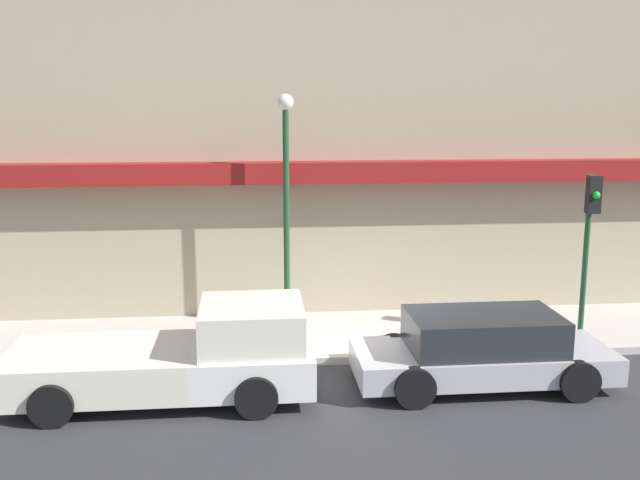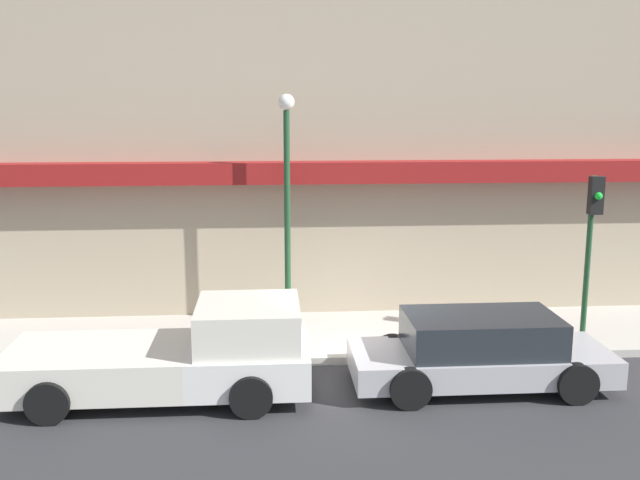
{
  "view_description": "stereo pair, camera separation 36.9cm",
  "coord_description": "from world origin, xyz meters",
  "px_view_note": "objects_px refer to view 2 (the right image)",
  "views": [
    {
      "loc": [
        -2.21,
        -13.7,
        5.3
      ],
      "look_at": [
        -0.73,
        1.29,
        2.37
      ],
      "focal_mm": 40.0,
      "sensor_mm": 36.0,
      "label": 1
    },
    {
      "loc": [
        -1.84,
        -13.73,
        5.3
      ],
      "look_at": [
        -0.73,
        1.29,
        2.37
      ],
      "focal_mm": 40.0,
      "sensor_mm": 36.0,
      "label": 2
    }
  ],
  "objects_px": {
    "fire_hydrant": "(415,327)",
    "traffic_light": "(592,229)",
    "parked_car": "(480,351)",
    "pickup_truck": "(181,355)",
    "street_lamp": "(287,184)"
  },
  "relations": [
    {
      "from": "pickup_truck",
      "to": "traffic_light",
      "type": "relative_size",
      "value": 1.51
    },
    {
      "from": "pickup_truck",
      "to": "traffic_light",
      "type": "distance_m",
      "value": 8.89
    },
    {
      "from": "fire_hydrant",
      "to": "traffic_light",
      "type": "relative_size",
      "value": 0.17
    },
    {
      "from": "parked_car",
      "to": "traffic_light",
      "type": "relative_size",
      "value": 1.34
    },
    {
      "from": "parked_car",
      "to": "fire_hydrant",
      "type": "distance_m",
      "value": 2.36
    },
    {
      "from": "traffic_light",
      "to": "pickup_truck",
      "type": "bearing_deg",
      "value": -167.11
    },
    {
      "from": "traffic_light",
      "to": "street_lamp",
      "type": "bearing_deg",
      "value": 167.39
    },
    {
      "from": "street_lamp",
      "to": "traffic_light",
      "type": "relative_size",
      "value": 1.47
    },
    {
      "from": "parked_car",
      "to": "traffic_light",
      "type": "height_order",
      "value": "traffic_light"
    },
    {
      "from": "pickup_truck",
      "to": "parked_car",
      "type": "distance_m",
      "value": 5.56
    },
    {
      "from": "parked_car",
      "to": "street_lamp",
      "type": "height_order",
      "value": "street_lamp"
    },
    {
      "from": "pickup_truck",
      "to": "traffic_light",
      "type": "height_order",
      "value": "traffic_light"
    },
    {
      "from": "parked_car",
      "to": "street_lamp",
      "type": "relative_size",
      "value": 0.91
    },
    {
      "from": "fire_hydrant",
      "to": "street_lamp",
      "type": "relative_size",
      "value": 0.12
    },
    {
      "from": "fire_hydrant",
      "to": "street_lamp",
      "type": "bearing_deg",
      "value": 157.31
    }
  ]
}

